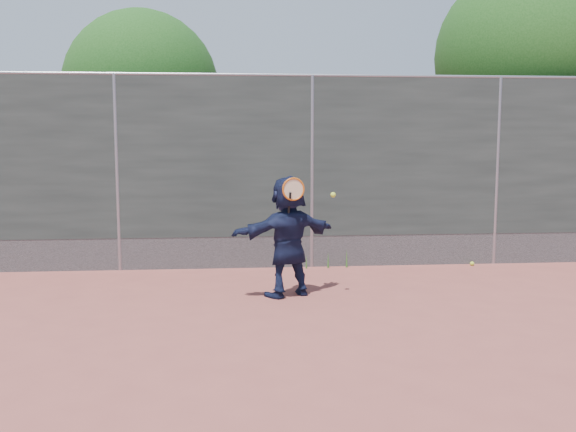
{
  "coord_description": "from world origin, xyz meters",
  "views": [
    {
      "loc": [
        -1.26,
        -6.49,
        2.05
      ],
      "look_at": [
        -0.54,
        1.66,
        1.05
      ],
      "focal_mm": 40.0,
      "sensor_mm": 36.0,
      "label": 1
    }
  ],
  "objects": [
    {
      "name": "ground",
      "position": [
        0.0,
        0.0,
        0.0
      ],
      "size": [
        80.0,
        80.0,
        0.0
      ],
      "primitive_type": "plane",
      "color": "#9E4C42",
      "rests_on": "ground"
    },
    {
      "name": "tree_left",
      "position": [
        -2.85,
        6.55,
        2.94
      ],
      "size": [
        3.15,
        3.0,
        4.53
      ],
      "color": "#382314",
      "rests_on": "ground"
    },
    {
      "name": "player",
      "position": [
        -0.54,
        1.66,
        0.78
      ],
      "size": [
        1.52,
        1.01,
        1.57
      ],
      "primitive_type": "imported",
      "rotation": [
        0.0,
        0.0,
        3.56
      ],
      "color": "#151B3A",
      "rests_on": "ground"
    },
    {
      "name": "ball_ground",
      "position": [
        2.58,
        3.35,
        0.03
      ],
      "size": [
        0.07,
        0.07,
        0.07
      ],
      "primitive_type": "sphere",
      "color": "#CFF035",
      "rests_on": "ground"
    },
    {
      "name": "swing_action",
      "position": [
        -0.44,
        1.47,
        1.38
      ],
      "size": [
        0.7,
        0.17,
        0.51
      ],
      "color": "#CB5B13",
      "rests_on": "ground"
    },
    {
      "name": "fence",
      "position": [
        -0.0,
        3.5,
        1.58
      ],
      "size": [
        20.0,
        0.06,
        3.03
      ],
      "color": "#38423D",
      "rests_on": "ground"
    },
    {
      "name": "tree_right",
      "position": [
        4.68,
        5.75,
        3.49
      ],
      "size": [
        3.78,
        3.6,
        5.39
      ],
      "color": "#382314",
      "rests_on": "ground"
    },
    {
      "name": "weed_clump",
      "position": [
        0.29,
        3.38,
        0.13
      ],
      "size": [
        0.68,
        0.07,
        0.3
      ],
      "color": "#387226",
      "rests_on": "ground"
    }
  ]
}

